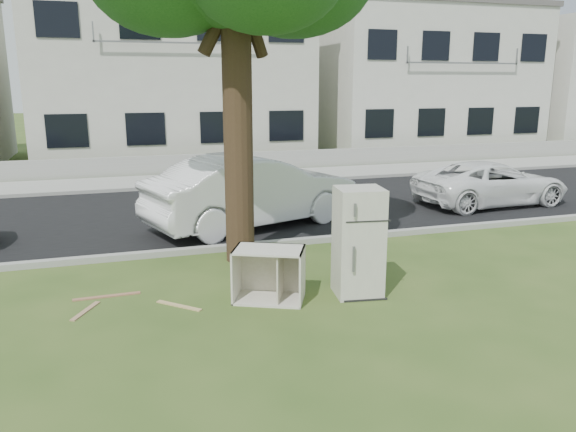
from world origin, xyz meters
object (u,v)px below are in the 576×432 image
object	(u,v)px
car_center	(254,191)
car_right	(491,183)
fridge	(358,242)
cabinet	(269,274)

from	to	relation	value
car_center	car_right	xyz separation A→B (m)	(6.82, 0.36, -0.24)
fridge	car_right	distance (m)	8.13
car_center	car_right	bearing A→B (deg)	-105.43
cabinet	car_center	world-z (taller)	car_center
fridge	cabinet	size ratio (longest dim) A/B	1.62
fridge	car_center	bearing A→B (deg)	104.28
car_center	cabinet	bearing A→B (deg)	150.50
fridge	car_right	xyz separation A→B (m)	(6.31, 5.12, -0.27)
car_right	fridge	bearing A→B (deg)	126.19
car_right	cabinet	bearing A→B (deg)	119.77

